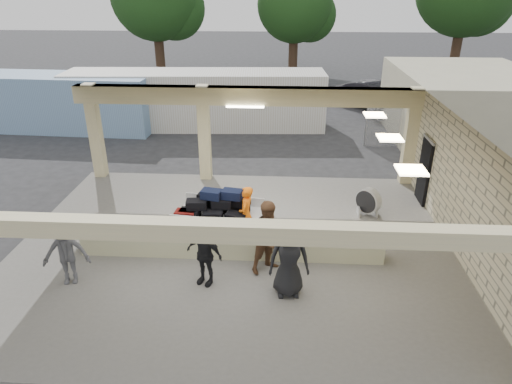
# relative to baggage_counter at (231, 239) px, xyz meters

# --- Properties ---
(ground) EXTENTS (120.00, 120.00, 0.00)m
(ground) POSITION_rel_baggage_counter_xyz_m (0.00, 0.50, -0.59)
(ground) COLOR #272729
(ground) RESTS_ON ground
(pavilion) EXTENTS (12.01, 10.00, 3.55)m
(pavilion) POSITION_rel_baggage_counter_xyz_m (0.21, 1.16, 0.76)
(pavilion) COLOR #615F5A
(pavilion) RESTS_ON ground
(baggage_counter) EXTENTS (8.20, 0.58, 0.98)m
(baggage_counter) POSITION_rel_baggage_counter_xyz_m (0.00, 0.00, 0.00)
(baggage_counter) COLOR #BAB78B
(baggage_counter) RESTS_ON pavilion
(luggage_cart) EXTENTS (2.55, 1.75, 1.40)m
(luggage_cart) POSITION_rel_baggage_counter_xyz_m (-0.52, 1.09, 0.27)
(luggage_cart) COLOR silver
(luggage_cart) RESTS_ON pavilion
(drum_fan) EXTENTS (0.76, 0.76, 0.90)m
(drum_fan) POSITION_rel_baggage_counter_xyz_m (4.02, 2.57, -0.01)
(drum_fan) COLOR silver
(drum_fan) RESTS_ON pavilion
(baggage_handler) EXTENTS (0.42, 0.65, 1.65)m
(baggage_handler) POSITION_rel_baggage_counter_xyz_m (0.35, 0.80, 0.34)
(baggage_handler) COLOR orange
(baggage_handler) RESTS_ON pavilion
(passenger_a) EXTENTS (0.99, 0.89, 1.91)m
(passenger_a) POSITION_rel_baggage_counter_xyz_m (1.04, -0.60, 0.47)
(passenger_a) COLOR brown
(passenger_a) RESTS_ON pavilion
(passenger_b) EXTENTS (1.00, 0.68, 1.61)m
(passenger_b) POSITION_rel_baggage_counter_xyz_m (-0.49, -1.24, 0.32)
(passenger_b) COLOR black
(passenger_b) RESTS_ON pavilion
(passenger_c) EXTENTS (1.16, 0.60, 1.71)m
(passenger_c) POSITION_rel_baggage_counter_xyz_m (-3.77, -1.44, 0.37)
(passenger_c) COLOR #47484C
(passenger_c) RESTS_ON pavilion
(passenger_d) EXTENTS (0.96, 0.45, 1.90)m
(passenger_d) POSITION_rel_baggage_counter_xyz_m (1.52, -1.53, 0.46)
(passenger_d) COLOR black
(passenger_d) RESTS_ON pavilion
(car_white_a) EXTENTS (6.01, 3.59, 1.61)m
(car_white_a) POSITION_rel_baggage_counter_xyz_m (8.76, 14.35, 0.22)
(car_white_a) COLOR white
(car_white_a) RESTS_ON ground
(car_white_b) EXTENTS (4.82, 1.85, 1.52)m
(car_white_b) POSITION_rel_baggage_counter_xyz_m (10.42, 14.60, 0.17)
(car_white_b) COLOR white
(car_white_b) RESTS_ON ground
(car_dark) EXTENTS (4.44, 4.15, 1.50)m
(car_dark) POSITION_rel_baggage_counter_xyz_m (6.55, 16.37, 0.16)
(car_dark) COLOR black
(car_dark) RESTS_ON ground
(container_white) EXTENTS (12.88, 3.22, 2.76)m
(container_white) POSITION_rel_baggage_counter_xyz_m (-3.06, 12.10, 0.80)
(container_white) COLOR silver
(container_white) RESTS_ON ground
(container_blue) EXTENTS (10.48, 2.99, 2.70)m
(container_blue) POSITION_rel_baggage_counter_xyz_m (-10.25, 11.34, 0.76)
(container_blue) COLOR #7AA0C3
(container_blue) RESTS_ON ground
(fence) EXTENTS (12.06, 0.06, 2.03)m
(fence) POSITION_rel_baggage_counter_xyz_m (11.00, 9.50, 0.47)
(fence) COLOR gray
(fence) RESTS_ON ground
(tree_mid) EXTENTS (6.00, 5.60, 8.00)m
(tree_mid) POSITION_rel_baggage_counter_xyz_m (2.32, 26.66, 4.38)
(tree_mid) COLOR #382619
(tree_mid) RESTS_ON ground
(adjacent_building) EXTENTS (6.00, 8.00, 3.20)m
(adjacent_building) POSITION_rel_baggage_counter_xyz_m (9.50, 10.50, 1.01)
(adjacent_building) COLOR #BCB696
(adjacent_building) RESTS_ON ground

